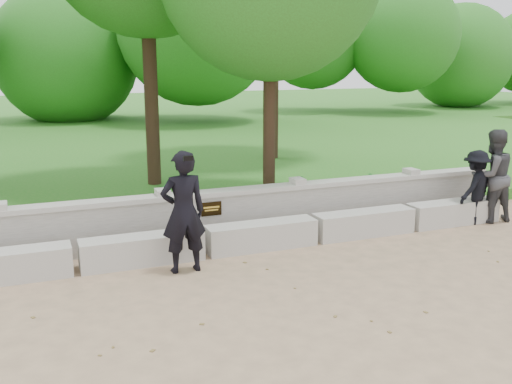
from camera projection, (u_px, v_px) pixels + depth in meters
The scene contains 10 objects.
ground at pixel (246, 300), 7.54m from camera, with size 80.00×80.00×0.00m, color tan.
lawn at pixel (106, 147), 20.19m from camera, with size 40.00×22.00×0.25m, color #1F701A.
concrete_bench at pixel (204, 242), 9.21m from camera, with size 11.90×0.45×0.45m.
parapet_wall at pixel (192, 217), 9.79m from camera, with size 12.50×0.35×0.90m.
man_main at pixel (183, 212), 8.38m from camera, with size 0.68×0.60×1.84m.
visitor_left at pixel (492, 176), 11.06m from camera, with size 0.93×0.75×1.82m.
visitor_mid at pixel (475, 187), 10.96m from camera, with size 1.06×0.84×1.44m.
shrub_b at pixel (301, 192), 11.28m from camera, with size 0.33×0.27×0.61m, color #2A7B2E.
shrub_c at pixel (376, 187), 11.92m from camera, with size 0.47×0.41×0.53m, color #2A7B2E.
shrub_d at pixel (169, 195), 11.21m from camera, with size 0.30×0.27×0.54m, color #2A7B2E.
Camera 1 is at (-2.48, -6.58, 3.09)m, focal length 40.00 mm.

